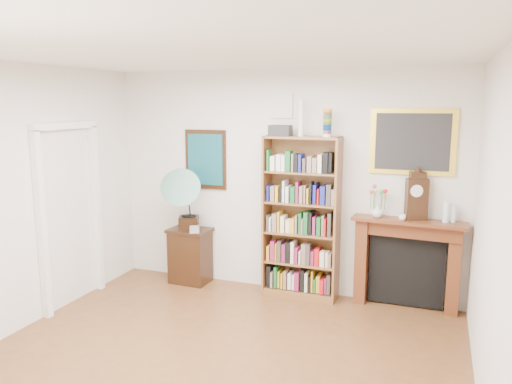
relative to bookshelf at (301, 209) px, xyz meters
The scene contains 15 objects.
room 2.35m from the bookshelf, 97.54° to the right, with size 4.51×5.01×2.81m.
door_casing 2.75m from the bookshelf, 156.05° to the right, with size 0.08×1.02×2.17m.
teal_poster 1.47m from the bookshelf, behind, with size 0.58×0.04×0.78m.
small_picture 1.28m from the bookshelf, 151.88° to the left, with size 0.26×0.04×0.30m.
gilt_painting 1.51m from the bookshelf, ahead, with size 0.95×0.04×0.75m.
bookshelf is the anchor object (origin of this frame).
side_cabinet 1.69m from the bookshelf, behind, with size 0.54×0.39×0.74m, color black.
fireplace 1.35m from the bookshelf, ahead, with size 1.29×0.38×1.07m.
gramophone 1.56m from the bookshelf, behind, with size 0.70×0.77×0.83m.
cd_stack 1.42m from the bookshelf, behind, with size 0.12×0.12×0.08m, color #B6B5C2.
mantel_clock 1.35m from the bookshelf, ahead, with size 0.27×0.20×0.55m.
flower_vase 0.90m from the bookshelf, ahead, with size 0.14×0.14×0.15m, color silver.
teacup 1.19m from the bookshelf, ahead, with size 0.08×0.08×0.07m, color white.
bottle_left 1.65m from the bookshelf, ahead, with size 0.07×0.07×0.24m, color silver.
bottle_right 1.73m from the bookshelf, ahead, with size 0.06×0.06×0.20m, color silver.
Camera 1 is at (1.83, -3.45, 2.38)m, focal length 35.00 mm.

